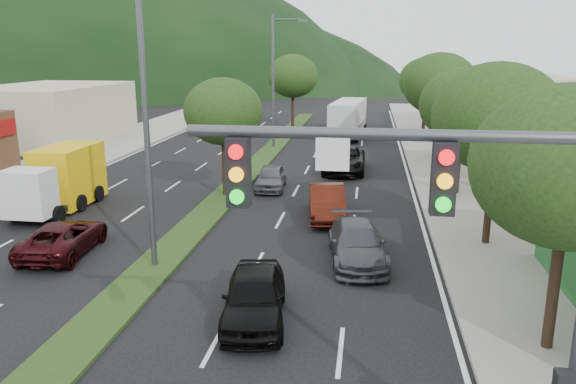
% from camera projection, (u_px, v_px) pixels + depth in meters
% --- Properties ---
extents(sidewalk_right, '(5.00, 90.00, 0.15)m').
position_uv_depth(sidewalk_right, '(452.00, 174.00, 34.38)').
color(sidewalk_right, gray).
rests_on(sidewalk_right, ground).
extents(sidewalk_left, '(6.00, 90.00, 0.15)m').
position_uv_depth(sidewalk_left, '(64.00, 162.00, 37.92)').
color(sidewalk_left, gray).
rests_on(sidewalk_left, ground).
extents(median, '(1.60, 56.00, 0.12)m').
position_uv_depth(median, '(261.00, 159.00, 39.00)').
color(median, '#1C3312').
rests_on(median, ground).
extents(traffic_signal, '(6.12, 0.40, 7.00)m').
position_uv_depth(traffic_signal, '(482.00, 248.00, 8.29)').
color(traffic_signal, '#47494C').
rests_on(traffic_signal, ground).
extents(bldg_left_far, '(9.00, 14.00, 4.60)m').
position_uv_depth(bldg_left_far, '(51.00, 113.00, 46.83)').
color(bldg_left_far, '#BEB297').
rests_on(bldg_left_far, ground).
extents(bldg_right_far, '(10.00, 16.00, 5.20)m').
position_uv_depth(bldg_right_far, '(505.00, 104.00, 51.01)').
color(bldg_right_far, '#BEB297').
rests_on(bldg_right_far, ground).
extents(tree_r_a, '(4.60, 4.60, 6.63)m').
position_uv_depth(tree_r_a, '(569.00, 167.00, 13.14)').
color(tree_r_a, black).
rests_on(tree_r_a, sidewalk_right).
extents(tree_r_b, '(4.80, 4.80, 6.94)m').
position_uv_depth(tree_r_b, '(497.00, 118.00, 20.76)').
color(tree_r_b, black).
rests_on(tree_r_b, sidewalk_right).
extents(tree_r_c, '(4.40, 4.40, 6.48)m').
position_uv_depth(tree_r_c, '(463.00, 105.00, 28.50)').
color(tree_r_c, black).
rests_on(tree_r_c, sidewalk_right).
extents(tree_r_d, '(5.00, 5.00, 7.17)m').
position_uv_depth(tree_r_d, '(440.00, 84.00, 37.98)').
color(tree_r_d, black).
rests_on(tree_r_d, sidewalk_right).
extents(tree_r_e, '(4.60, 4.60, 6.71)m').
position_uv_depth(tree_r_e, '(426.00, 81.00, 47.65)').
color(tree_r_e, black).
rests_on(tree_r_e, sidewalk_right).
extents(tree_med_near, '(4.00, 4.00, 6.02)m').
position_uv_depth(tree_med_near, '(223.00, 112.00, 28.33)').
color(tree_med_near, black).
rests_on(tree_med_near, median).
extents(tree_med_far, '(4.80, 4.80, 6.94)m').
position_uv_depth(tree_med_far, '(293.00, 76.00, 53.12)').
color(tree_med_far, black).
rests_on(tree_med_far, median).
extents(streetlight_near, '(2.60, 0.25, 10.00)m').
position_uv_depth(streetlight_near, '(151.00, 109.00, 18.42)').
color(streetlight_near, '#47494C').
rests_on(streetlight_near, ground).
extents(streetlight_mid, '(2.60, 0.25, 10.00)m').
position_uv_depth(streetlight_mid, '(276.00, 75.00, 42.40)').
color(streetlight_mid, '#47494C').
rests_on(streetlight_mid, ground).
extents(suv_maroon, '(2.43, 4.66, 1.25)m').
position_uv_depth(suv_maroon, '(64.00, 238.00, 21.07)').
color(suv_maroon, black).
rests_on(suv_maroon, ground).
extents(car_queue_a, '(2.28, 4.47, 1.46)m').
position_uv_depth(car_queue_a, '(254.00, 296.00, 15.85)').
color(car_queue_a, black).
rests_on(car_queue_a, ground).
extents(car_queue_b, '(2.50, 4.89, 1.36)m').
position_uv_depth(car_queue_b, '(357.00, 243.00, 20.27)').
color(car_queue_b, '#454549').
rests_on(car_queue_b, ground).
extents(car_queue_c, '(2.10, 4.63, 1.47)m').
position_uv_depth(car_queue_c, '(327.00, 202.00, 25.53)').
color(car_queue_c, '#43140B').
rests_on(car_queue_c, ground).
extents(car_queue_d, '(2.55, 5.53, 1.54)m').
position_uv_depth(car_queue_d, '(344.00, 160.00, 35.07)').
color(car_queue_d, black).
rests_on(car_queue_d, ground).
extents(car_queue_e, '(1.80, 3.93, 1.31)m').
position_uv_depth(car_queue_e, '(271.00, 177.00, 30.83)').
color(car_queue_e, '#55555A').
rests_on(car_queue_e, ground).
extents(box_truck, '(2.36, 5.97, 2.94)m').
position_uv_depth(box_truck, '(61.00, 181.00, 26.79)').
color(box_truck, silver).
rests_on(box_truck, ground).
extents(motorhome, '(3.26, 8.34, 3.12)m').
position_uv_depth(motorhome, '(348.00, 118.00, 48.83)').
color(motorhome, silver).
rests_on(motorhome, ground).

